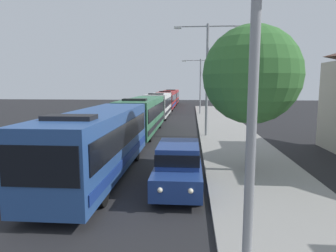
{
  "coord_description": "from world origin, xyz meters",
  "views": [
    {
      "loc": [
        2.9,
        -2.06,
        4.27
      ],
      "look_at": [
        1.6,
        14.51,
        1.94
      ],
      "focal_mm": 31.96,
      "sensor_mm": 36.0,
      "label": 1
    }
  ],
  "objects_px": {
    "bus_middle": "(159,104)",
    "streetlamp_mid": "(207,69)",
    "bus_lead": "(100,141)",
    "roadside_tree": "(252,75)",
    "bus_rear": "(172,96)",
    "streetlamp_far": "(200,80)",
    "streetlamp_near": "(255,49)",
    "bus_second_in_line": "(143,114)",
    "white_suv": "(178,165)",
    "bus_fourth_in_line": "(167,99)"
  },
  "relations": [
    {
      "from": "streetlamp_mid",
      "to": "roadside_tree",
      "type": "xyz_separation_m",
      "value": [
        1.58,
        -9.83,
        -0.74
      ]
    },
    {
      "from": "bus_rear",
      "to": "streetlamp_mid",
      "type": "xyz_separation_m",
      "value": [
        5.4,
        -39.24,
        3.75
      ]
    },
    {
      "from": "bus_lead",
      "to": "roadside_tree",
      "type": "xyz_separation_m",
      "value": [
        6.98,
        1.12,
        3.0
      ]
    },
    {
      "from": "bus_rear",
      "to": "streetlamp_mid",
      "type": "bearing_deg",
      "value": -82.17
    },
    {
      "from": "bus_lead",
      "to": "streetlamp_far",
      "type": "height_order",
      "value": "streetlamp_far"
    },
    {
      "from": "bus_middle",
      "to": "streetlamp_far",
      "type": "height_order",
      "value": "streetlamp_far"
    },
    {
      "from": "bus_lead",
      "to": "roadside_tree",
      "type": "bearing_deg",
      "value": 9.08
    },
    {
      "from": "bus_second_in_line",
      "to": "roadside_tree",
      "type": "distance_m",
      "value": 13.45
    },
    {
      "from": "bus_second_in_line",
      "to": "roadside_tree",
      "type": "height_order",
      "value": "roadside_tree"
    },
    {
      "from": "bus_second_in_line",
      "to": "roadside_tree",
      "type": "relative_size",
      "value": 1.74
    },
    {
      "from": "bus_second_in_line",
      "to": "streetlamp_far",
      "type": "distance_m",
      "value": 18.03
    },
    {
      "from": "bus_rear",
      "to": "streetlamp_far",
      "type": "relative_size",
      "value": 1.45
    },
    {
      "from": "streetlamp_near",
      "to": "white_suv",
      "type": "bearing_deg",
      "value": 106.48
    },
    {
      "from": "roadside_tree",
      "to": "streetlamp_mid",
      "type": "bearing_deg",
      "value": 99.16
    },
    {
      "from": "white_suv",
      "to": "bus_rear",
      "type": "bearing_deg",
      "value": 94.09
    },
    {
      "from": "bus_second_in_line",
      "to": "streetlamp_far",
      "type": "bearing_deg",
      "value": 72.3
    },
    {
      "from": "streetlamp_near",
      "to": "streetlamp_far",
      "type": "bearing_deg",
      "value": 90.0
    },
    {
      "from": "bus_rear",
      "to": "bus_fourth_in_line",
      "type": "bearing_deg",
      "value": -90.0
    },
    {
      "from": "streetlamp_near",
      "to": "streetlamp_mid",
      "type": "relative_size",
      "value": 0.9
    },
    {
      "from": "bus_lead",
      "to": "roadside_tree",
      "type": "distance_m",
      "value": 7.68
    },
    {
      "from": "bus_second_in_line",
      "to": "white_suv",
      "type": "distance_m",
      "value": 14.21
    },
    {
      "from": "bus_rear",
      "to": "streetlamp_mid",
      "type": "distance_m",
      "value": 39.79
    },
    {
      "from": "streetlamp_far",
      "to": "roadside_tree",
      "type": "height_order",
      "value": "streetlamp_far"
    },
    {
      "from": "bus_rear",
      "to": "roadside_tree",
      "type": "xyz_separation_m",
      "value": [
        6.98,
        -49.08,
        3.0
      ]
    },
    {
      "from": "streetlamp_near",
      "to": "roadside_tree",
      "type": "bearing_deg",
      "value": 79.25
    },
    {
      "from": "bus_lead",
      "to": "bus_middle",
      "type": "height_order",
      "value": "same"
    },
    {
      "from": "bus_fourth_in_line",
      "to": "bus_rear",
      "type": "relative_size",
      "value": 1.05
    },
    {
      "from": "bus_lead",
      "to": "bus_second_in_line",
      "type": "distance_m",
      "value": 12.22
    },
    {
      "from": "bus_middle",
      "to": "streetlamp_near",
      "type": "bearing_deg",
      "value": -80.52
    },
    {
      "from": "bus_lead",
      "to": "streetlamp_near",
      "type": "relative_size",
      "value": 1.4
    },
    {
      "from": "bus_middle",
      "to": "bus_fourth_in_line",
      "type": "relative_size",
      "value": 0.92
    },
    {
      "from": "bus_second_in_line",
      "to": "roadside_tree",
      "type": "xyz_separation_m",
      "value": [
        6.98,
        -11.1,
        3.0
      ]
    },
    {
      "from": "bus_lead",
      "to": "streetlamp_mid",
      "type": "relative_size",
      "value": 1.25
    },
    {
      "from": "bus_fourth_in_line",
      "to": "streetlamp_far",
      "type": "height_order",
      "value": "streetlamp_far"
    },
    {
      "from": "bus_lead",
      "to": "bus_fourth_in_line",
      "type": "height_order",
      "value": "same"
    },
    {
      "from": "bus_second_in_line",
      "to": "streetlamp_near",
      "type": "height_order",
      "value": "streetlamp_near"
    },
    {
      "from": "bus_fourth_in_line",
      "to": "streetlamp_mid",
      "type": "bearing_deg",
      "value": -78.55
    },
    {
      "from": "bus_rear",
      "to": "streetlamp_far",
      "type": "height_order",
      "value": "streetlamp_far"
    },
    {
      "from": "bus_second_in_line",
      "to": "roadside_tree",
      "type": "bearing_deg",
      "value": -57.83
    },
    {
      "from": "bus_second_in_line",
      "to": "streetlamp_near",
      "type": "xyz_separation_m",
      "value": [
        5.4,
        -19.45,
        3.25
      ]
    },
    {
      "from": "white_suv",
      "to": "roadside_tree",
      "type": "xyz_separation_m",
      "value": [
        3.28,
        2.61,
        3.66
      ]
    },
    {
      "from": "bus_middle",
      "to": "streetlamp_mid",
      "type": "distance_m",
      "value": 15.59
    },
    {
      "from": "bus_second_in_line",
      "to": "white_suv",
      "type": "height_order",
      "value": "bus_second_in_line"
    },
    {
      "from": "bus_middle",
      "to": "white_suv",
      "type": "height_order",
      "value": "bus_middle"
    },
    {
      "from": "bus_fourth_in_line",
      "to": "roadside_tree",
      "type": "distance_m",
      "value": 37.27
    },
    {
      "from": "bus_middle",
      "to": "bus_second_in_line",
      "type": "bearing_deg",
      "value": -90.0
    },
    {
      "from": "streetlamp_far",
      "to": "bus_second_in_line",
      "type": "bearing_deg",
      "value": -107.7
    },
    {
      "from": "bus_middle",
      "to": "streetlamp_far",
      "type": "distance_m",
      "value": 7.43
    },
    {
      "from": "bus_lead",
      "to": "bus_second_in_line",
      "type": "relative_size",
      "value": 0.92
    },
    {
      "from": "bus_fourth_in_line",
      "to": "streetlamp_near",
      "type": "xyz_separation_m",
      "value": [
        5.4,
        -44.84,
        3.25
      ]
    }
  ]
}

